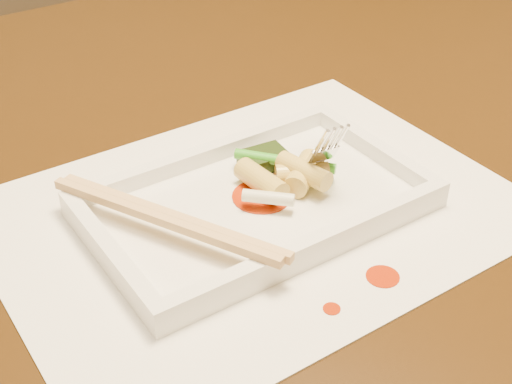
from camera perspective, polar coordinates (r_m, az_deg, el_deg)
table at (r=0.69m, az=-2.42°, el=-4.34°), size 1.40×0.90×0.75m
placemat at (r=0.57m, az=0.00°, el=-1.56°), size 0.40×0.30×0.00m
sauce_splatter_a at (r=0.51m, az=10.10°, el=-6.67°), size 0.02×0.02×0.00m
sauce_splatter_b at (r=0.48m, az=6.08°, el=-9.27°), size 0.01×0.01×0.00m
plate_base at (r=0.56m, az=0.00°, el=-1.17°), size 0.26×0.16×0.01m
plate_rim_far at (r=0.61m, az=-3.90°, el=3.07°), size 0.26×0.01×0.01m
plate_rim_near at (r=0.51m, az=4.67°, el=-4.23°), size 0.26×0.01×0.01m
plate_rim_left at (r=0.51m, az=-11.63°, el=-4.72°), size 0.01×0.14×0.01m
plate_rim_right at (r=0.62m, az=9.52°, el=3.42°), size 0.01×0.14×0.01m
veg_piece at (r=0.60m, az=0.64°, el=2.69°), size 0.04×0.03×0.01m
scallion_white at (r=0.54m, az=1.00°, el=-0.46°), size 0.04×0.04×0.01m
scallion_green at (r=0.59m, az=2.31°, el=2.48°), size 0.06×0.07×0.01m
chopstick_a at (r=0.52m, az=-7.56°, el=-2.22°), size 0.10×0.18×0.01m
chopstick_b at (r=0.52m, az=-6.78°, el=-1.93°), size 0.10×0.18×0.01m
fork at (r=0.57m, az=4.88°, el=8.41°), size 0.09×0.10×0.14m
sauce_blob_0 at (r=0.57m, az=0.46°, el=-0.34°), size 0.05×0.05×0.00m
rice_cake_0 at (r=0.57m, az=0.43°, el=0.90°), size 0.02×0.05×0.02m
rice_cake_1 at (r=0.58m, az=3.79°, el=1.52°), size 0.05×0.04×0.02m
rice_cake_2 at (r=0.57m, az=3.85°, el=1.69°), size 0.03×0.05×0.02m
rice_cake_3 at (r=0.58m, az=3.71°, el=1.48°), size 0.05×0.04×0.02m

